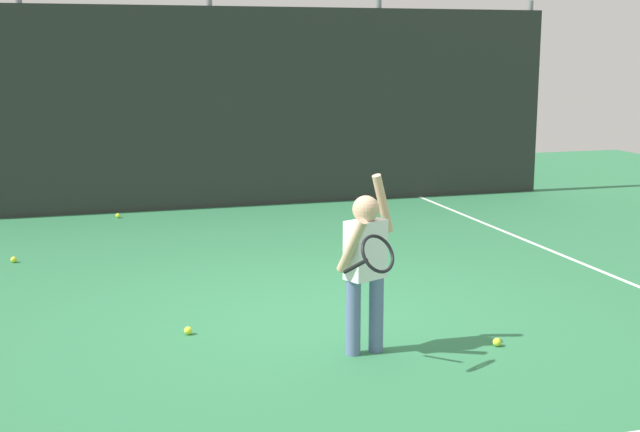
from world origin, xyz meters
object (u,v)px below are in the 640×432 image
(tennis_player, at_px, (366,260))
(tennis_ball_2, at_px, (188,331))
(tennis_ball_3, at_px, (14,260))
(tennis_ball_4, at_px, (497,342))
(tennis_ball_0, at_px, (118,216))

(tennis_player, bearing_deg, tennis_ball_2, 121.60)
(tennis_ball_2, bearing_deg, tennis_player, -33.95)
(tennis_ball_3, bearing_deg, tennis_player, -54.38)
(tennis_player, xyz_separation_m, tennis_ball_2, (-1.22, 0.82, -0.69))
(tennis_ball_3, bearing_deg, tennis_ball_2, -63.41)
(tennis_ball_3, relative_size, tennis_ball_4, 1.00)
(tennis_ball_0, distance_m, tennis_ball_4, 6.59)
(tennis_player, distance_m, tennis_ball_4, 1.25)
(tennis_player, distance_m, tennis_ball_3, 4.65)
(tennis_ball_0, distance_m, tennis_ball_3, 2.55)
(tennis_ball_0, relative_size, tennis_ball_4, 1.00)
(tennis_ball_0, xyz_separation_m, tennis_ball_3, (-1.24, -2.23, 0.00))
(tennis_ball_0, xyz_separation_m, tennis_ball_2, (0.23, -5.15, 0.00))
(tennis_player, xyz_separation_m, tennis_ball_3, (-2.68, 3.74, -0.69))
(tennis_ball_2, relative_size, tennis_ball_4, 1.00)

